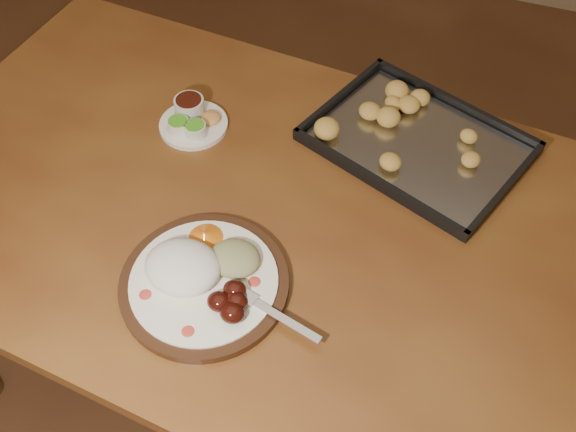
% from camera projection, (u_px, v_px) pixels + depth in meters
% --- Properties ---
extents(ground, '(4.00, 4.00, 0.00)m').
position_uv_depth(ground, '(212.00, 317.00, 1.95)').
color(ground, brown).
rests_on(ground, ground).
extents(dining_table, '(1.58, 1.04, 0.75)m').
position_uv_depth(dining_table, '(259.00, 236.00, 1.33)').
color(dining_table, brown).
rests_on(dining_table, ground).
extents(dinner_plate, '(0.38, 0.30, 0.07)m').
position_uv_depth(dinner_plate, '(202.00, 276.00, 1.13)').
color(dinner_plate, '#331A0E').
rests_on(dinner_plate, dining_table).
extents(condiment_saucer, '(0.15, 0.15, 0.05)m').
position_uv_depth(condiment_saucer, '(192.00, 120.00, 1.38)').
color(condiment_saucer, white).
rests_on(condiment_saucer, dining_table).
extents(baking_tray, '(0.51, 0.44, 0.04)m').
position_uv_depth(baking_tray, '(418.00, 141.00, 1.34)').
color(baking_tray, black).
rests_on(baking_tray, dining_table).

